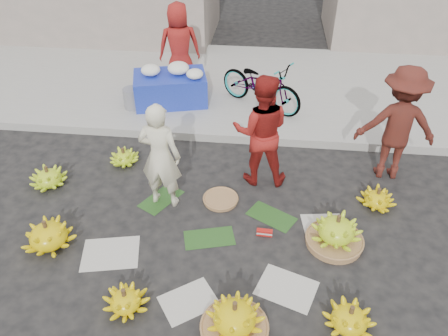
# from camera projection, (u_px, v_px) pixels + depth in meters

# --- Properties ---
(ground) EXTENTS (80.00, 80.00, 0.00)m
(ground) POSITION_uv_depth(u_px,v_px,m) (219.00, 228.00, 5.85)
(ground) COLOR black
(ground) RESTS_ON ground
(curb) EXTENTS (40.00, 0.25, 0.15)m
(curb) POSITION_uv_depth(u_px,v_px,m) (233.00, 136.00, 7.57)
(curb) COLOR #999791
(curb) RESTS_ON ground
(sidewalk) EXTENTS (40.00, 4.00, 0.12)m
(sidewalk) POSITION_uv_depth(u_px,v_px,m) (242.00, 84.00, 9.25)
(sidewalk) COLOR #999791
(sidewalk) RESTS_ON ground
(newspaper_scatter) EXTENTS (3.20, 1.80, 0.00)m
(newspaper_scatter) POSITION_uv_depth(u_px,v_px,m) (211.00, 275.00, 5.21)
(newspaper_scatter) COLOR beige
(newspaper_scatter) RESTS_ON ground
(banana_leaves) EXTENTS (2.00, 1.00, 0.00)m
(banana_leaves) POSITION_uv_depth(u_px,v_px,m) (213.00, 217.00, 6.02)
(banana_leaves) COLOR #1D4617
(banana_leaves) RESTS_ON ground
(banana_bunch_0) EXTENTS (0.77, 0.77, 0.40)m
(banana_bunch_0) POSITION_uv_depth(u_px,v_px,m) (48.00, 234.00, 5.50)
(banana_bunch_0) COLOR yellow
(banana_bunch_0) RESTS_ON ground
(banana_bunch_1) EXTENTS (0.57, 0.57, 0.30)m
(banana_bunch_1) POSITION_uv_depth(u_px,v_px,m) (125.00, 300.00, 4.77)
(banana_bunch_1) COLOR yellow
(banana_bunch_1) RESTS_ON ground
(banana_bunch_2) EXTENTS (0.80, 0.80, 0.48)m
(banana_bunch_2) POSITION_uv_depth(u_px,v_px,m) (235.00, 319.00, 4.49)
(banana_bunch_2) COLOR olive
(banana_bunch_2) RESTS_ON ground
(banana_bunch_3) EXTENTS (0.53, 0.53, 0.34)m
(banana_bunch_3) POSITION_uv_depth(u_px,v_px,m) (350.00, 319.00, 4.57)
(banana_bunch_3) COLOR yellow
(banana_bunch_3) RESTS_ON ground
(banana_bunch_4) EXTENTS (0.72, 0.72, 0.48)m
(banana_bunch_4) POSITION_uv_depth(u_px,v_px,m) (336.00, 232.00, 5.50)
(banana_bunch_4) COLOR olive
(banana_bunch_4) RESTS_ON ground
(banana_bunch_5) EXTENTS (0.61, 0.61, 0.31)m
(banana_bunch_5) POSITION_uv_depth(u_px,v_px,m) (377.00, 199.00, 6.14)
(banana_bunch_5) COLOR yellow
(banana_bunch_5) RESTS_ON ground
(banana_bunch_6) EXTENTS (0.65, 0.65, 0.34)m
(banana_bunch_6) POSITION_uv_depth(u_px,v_px,m) (48.00, 177.00, 6.51)
(banana_bunch_6) COLOR #95C61C
(banana_bunch_6) RESTS_ON ground
(banana_bunch_7) EXTENTS (0.53, 0.53, 0.29)m
(banana_bunch_7) POSITION_uv_depth(u_px,v_px,m) (124.00, 157.00, 6.98)
(banana_bunch_7) COLOR #95C61C
(banana_bunch_7) RESTS_ON ground
(basket_spare) EXTENTS (0.51, 0.51, 0.06)m
(basket_spare) POSITION_uv_depth(u_px,v_px,m) (221.00, 200.00, 6.28)
(basket_spare) COLOR olive
(basket_spare) RESTS_ON ground
(incense_stack) EXTENTS (0.21, 0.07, 0.08)m
(incense_stack) POSITION_uv_depth(u_px,v_px,m) (265.00, 233.00, 5.72)
(incense_stack) COLOR red
(incense_stack) RESTS_ON ground
(vendor_cream) EXTENTS (0.61, 0.44, 1.57)m
(vendor_cream) POSITION_uv_depth(u_px,v_px,m) (160.00, 156.00, 5.83)
(vendor_cream) COLOR #EFEAC9
(vendor_cream) RESTS_ON ground
(vendor_red) EXTENTS (0.85, 0.67, 1.71)m
(vendor_red) POSITION_uv_depth(u_px,v_px,m) (261.00, 131.00, 6.22)
(vendor_red) COLOR #A52019
(vendor_red) RESTS_ON ground
(man_striped) EXTENTS (1.17, 0.70, 1.77)m
(man_striped) POSITION_uv_depth(u_px,v_px,m) (398.00, 124.00, 6.31)
(man_striped) COLOR maroon
(man_striped) RESTS_ON ground
(flower_table) EXTENTS (1.50, 1.14, 0.78)m
(flower_table) POSITION_uv_depth(u_px,v_px,m) (171.00, 87.00, 8.30)
(flower_table) COLOR #192BA8
(flower_table) RESTS_ON sidewalk
(grey_bucket) EXTENTS (0.34, 0.34, 0.39)m
(grey_bucket) POSITION_uv_depth(u_px,v_px,m) (133.00, 98.00, 8.19)
(grey_bucket) COLOR slate
(grey_bucket) RESTS_ON sidewalk
(flower_vendor) EXTENTS (0.94, 0.73, 1.68)m
(flower_vendor) POSITION_uv_depth(u_px,v_px,m) (179.00, 46.00, 8.55)
(flower_vendor) COLOR #A52019
(flower_vendor) RESTS_ON sidewalk
(bicycle) EXTENTS (1.46, 1.80, 0.92)m
(bicycle) POSITION_uv_depth(u_px,v_px,m) (261.00, 84.00, 8.07)
(bicycle) COLOR gray
(bicycle) RESTS_ON sidewalk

